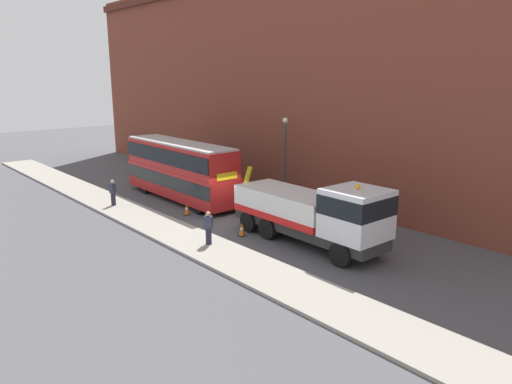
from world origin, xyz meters
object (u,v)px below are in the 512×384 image
object	(u,v)px
double_decker_bus	(180,168)
traffic_cone_near_truck	(242,230)
traffic_cone_near_bus	(187,210)
pedestrian_onlooker	(113,193)
pedestrian_bystander	(208,228)
street_lamp	(285,154)
recovery_tow_truck	(313,212)
traffic_cone_midway	(209,217)

from	to	relation	value
double_decker_bus	traffic_cone_near_truck	size ratio (longest dim) A/B	15.39
double_decker_bus	traffic_cone_near_bus	distance (m)	4.45
double_decker_bus	pedestrian_onlooker	size ratio (longest dim) A/B	6.48
pedestrian_bystander	street_lamp	xyz separation A→B (m)	(-3.42, 8.68, 2.49)
traffic_cone_near_truck	street_lamp	xyz separation A→B (m)	(-3.20, 6.33, 3.13)
traffic_cone_near_truck	street_lamp	bearing A→B (deg)	116.81
recovery_tow_truck	traffic_cone_near_bus	world-z (taller)	recovery_tow_truck
pedestrian_onlooker	traffic_cone_midway	bearing A→B (deg)	-9.21
traffic_cone_midway	pedestrian_onlooker	bearing A→B (deg)	-158.44
recovery_tow_truck	street_lamp	bearing A→B (deg)	146.86
traffic_cone_near_bus	double_decker_bus	bearing A→B (deg)	152.96
pedestrian_bystander	traffic_cone_near_bus	xyz separation A→B (m)	(-5.62, 2.32, -0.64)
pedestrian_onlooker	pedestrian_bystander	bearing A→B (deg)	-28.79
pedestrian_onlooker	street_lamp	distance (m)	11.62
recovery_tow_truck	pedestrian_bystander	bearing A→B (deg)	-127.24
recovery_tow_truck	double_decker_bus	xyz separation A→B (m)	(-12.47, 0.01, 0.47)
traffic_cone_midway	street_lamp	xyz separation A→B (m)	(-0.11, 6.28, 3.13)
pedestrian_onlooker	traffic_cone_near_bus	size ratio (longest dim) A/B	2.38
double_decker_bus	traffic_cone_midway	distance (m)	6.43
double_decker_bus	pedestrian_onlooker	bearing A→B (deg)	-102.49
recovery_tow_truck	street_lamp	xyz separation A→B (m)	(-6.69, 4.54, 1.71)
recovery_tow_truck	double_decker_bus	size ratio (longest dim) A/B	0.92
street_lamp	traffic_cone_near_bus	bearing A→B (deg)	-109.06
pedestrian_onlooker	traffic_cone_midway	size ratio (longest dim) A/B	2.38
traffic_cone_midway	double_decker_bus	bearing A→B (deg)	163.44
traffic_cone_near_bus	street_lamp	bearing A→B (deg)	70.94
double_decker_bus	pedestrian_bystander	distance (m)	10.17
double_decker_bus	traffic_cone_midway	world-z (taller)	double_decker_bus
recovery_tow_truck	street_lamp	world-z (taller)	street_lamp
pedestrian_bystander	street_lamp	size ratio (longest dim) A/B	0.29
recovery_tow_truck	double_decker_bus	bearing A→B (deg)	-179.03
double_decker_bus	traffic_cone_near_truck	bearing A→B (deg)	-10.35
pedestrian_bystander	traffic_cone_near_bus	distance (m)	6.11
recovery_tow_truck	traffic_cone_near_truck	distance (m)	4.17
pedestrian_onlooker	double_decker_bus	bearing A→B (deg)	45.74
pedestrian_onlooker	street_lamp	world-z (taller)	street_lamp
recovery_tow_truck	traffic_cone_near_truck	xyz separation A→B (m)	(-3.49, -1.80, -1.42)
pedestrian_bystander	traffic_cone_near_bus	world-z (taller)	pedestrian_bystander
pedestrian_bystander	traffic_cone_midway	world-z (taller)	pedestrian_bystander
traffic_cone_midway	traffic_cone_near_truck	size ratio (longest dim) A/B	1.00
pedestrian_onlooker	traffic_cone_near_bus	distance (m)	5.42
traffic_cone_near_bus	traffic_cone_midway	bearing A→B (deg)	1.92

